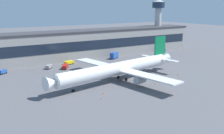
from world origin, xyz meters
The scene contains 14 objects.
ground_plane centered at (0.00, 0.00, 0.00)m, with size 600.00×600.00×0.00m, color #56565B.
terminal_building centered at (0.00, 52.60, 8.01)m, with size 159.51×16.85×15.97m.
airliner centered at (-7.28, 0.04, 5.05)m, with size 64.33×55.66×16.04m.
control_tower centered at (63.39, 55.93, 21.26)m, with size 8.68×8.68×34.31m.
pushback_tractor centered at (-12.15, 39.33, 1.05)m, with size 5.28×3.65×1.75m.
belt_loader centered at (-17.69, 31.22, 1.15)m, with size 5.15×6.46×1.95m.
crew_van centered at (52.76, 39.91, 1.46)m, with size 5.60×3.53×2.55m.
baggage_tug centered at (-45.30, 36.76, 1.09)m, with size 4.10×3.70×1.85m.
follow_me_car centered at (-24.33, 35.55, 1.09)m, with size 4.40×4.51×1.85m.
stair_truck centered at (15.80, 39.38, 1.98)m, with size 6.42×4.97×3.55m.
traffic_cone_0 centered at (-24.42, -15.11, 0.30)m, with size 0.48×0.48×0.60m, color #F2590C.
traffic_cone_1 centered at (19.13, -6.81, 0.34)m, with size 0.54×0.54×0.67m, color #F2590C.
traffic_cone_2 centered at (1.66, -11.96, 0.32)m, with size 0.50×0.50×0.63m, color #F2590C.
traffic_cone_3 centered at (-21.31, -11.02, 0.34)m, with size 0.55×0.55×0.69m, color #F2590C.
Camera 1 is at (-64.91, -85.28, 29.61)m, focal length 42.11 mm.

